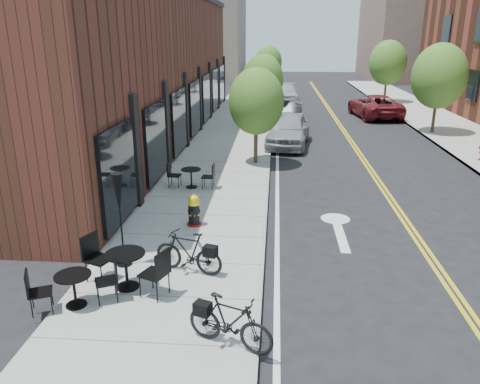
{
  "coord_description": "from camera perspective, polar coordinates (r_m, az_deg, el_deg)",
  "views": [
    {
      "loc": [
        0.19,
        -9.6,
        5.13
      ],
      "look_at": [
        -0.75,
        2.56,
        1.0
      ],
      "focal_mm": 35.0,
      "sensor_mm": 36.0,
      "label": 1
    }
  ],
  "objects": [
    {
      "name": "tree_near_b",
      "position": [
        26.73,
        2.77,
        13.5
      ],
      "size": [
        2.3,
        2.3,
        3.98
      ],
      "color": "#382B1E",
      "rests_on": "sidewalk_near"
    },
    {
      "name": "tree_near_c",
      "position": [
        34.71,
        3.18,
        14.38
      ],
      "size": [
        2.1,
        2.1,
        3.67
      ],
      "color": "#382B1E",
      "rests_on": "sidewalk_near"
    },
    {
      "name": "parked_car_c",
      "position": [
        38.81,
        5.64,
        11.98
      ],
      "size": [
        1.87,
        4.46,
        1.29
      ],
      "primitive_type": "imported",
      "rotation": [
        0.0,
        0.0,
        -0.02
      ],
      "color": "#B1B1B6",
      "rests_on": "ground"
    },
    {
      "name": "parked_car_a",
      "position": [
        22.69,
        5.91,
        7.55
      ],
      "size": [
        2.4,
        4.77,
        1.56
      ],
      "primitive_type": "imported",
      "rotation": [
        0.0,
        0.0,
        -0.13
      ],
      "color": "#999CA1",
      "rests_on": "ground"
    },
    {
      "name": "parked_car_far",
      "position": [
        31.85,
        16.08,
        10.05
      ],
      "size": [
        3.06,
        5.53,
        1.47
      ],
      "primitive_type": "imported",
      "rotation": [
        0.0,
        0.0,
        3.26
      ],
      "color": "maroon",
      "rests_on": "ground"
    },
    {
      "name": "tree_far_c",
      "position": [
        38.59,
        17.58,
        14.79
      ],
      "size": [
        2.8,
        2.8,
        4.62
      ],
      "color": "#382B1E",
      "rests_on": "sidewalk_far"
    },
    {
      "name": "fire_hydrant",
      "position": [
        12.88,
        -5.64,
        -2.25
      ],
      "size": [
        0.48,
        0.48,
        0.9
      ],
      "rotation": [
        0.0,
        0.0,
        0.26
      ],
      "color": "maroon",
      "rests_on": "sidewalk_near"
    },
    {
      "name": "patio_umbrella",
      "position": [
        10.56,
        -14.54,
        -1.0
      ],
      "size": [
        0.35,
        0.35,
        2.17
      ],
      "color": "black",
      "rests_on": "sidewalk_near"
    },
    {
      "name": "bistro_set_b",
      "position": [
        9.98,
        -13.74,
        -8.64
      ],
      "size": [
        1.93,
        1.16,
        1.03
      ],
      "rotation": [
        0.0,
        0.0,
        -0.38
      ],
      "color": "black",
      "rests_on": "sidewalk_near"
    },
    {
      "name": "bg_building_left",
      "position": [
        58.18,
        -3.9,
        18.53
      ],
      "size": [
        8.0,
        14.0,
        10.0
      ],
      "primitive_type": "cube",
      "color": "#726656",
      "rests_on": "ground"
    },
    {
      "name": "tree_far_b",
      "position": [
        27.03,
        23.13,
        12.86
      ],
      "size": [
        2.8,
        2.8,
        4.62
      ],
      "color": "#382B1E",
      "rests_on": "sidewalk_far"
    },
    {
      "name": "building_near",
      "position": [
        24.59,
        -11.78,
        14.52
      ],
      "size": [
        5.0,
        28.0,
        7.0
      ],
      "primitive_type": "cube",
      "color": "#442316",
      "rests_on": "ground"
    },
    {
      "name": "tree_near_a",
      "position": [
        18.79,
        1.99,
        10.97
      ],
      "size": [
        2.2,
        2.2,
        3.81
      ],
      "color": "#382B1E",
      "rests_on": "sidewalk_near"
    },
    {
      "name": "parked_car_b",
      "position": [
        26.97,
        5.71,
        9.32
      ],
      "size": [
        1.66,
        4.72,
        1.55
      ],
      "primitive_type": "imported",
      "rotation": [
        0.0,
        0.0,
        -0.0
      ],
      "color": "black",
      "rests_on": "ground"
    },
    {
      "name": "bistro_set_a",
      "position": [
        9.68,
        -19.59,
        -10.69
      ],
      "size": [
        1.63,
        1.05,
        0.87
      ],
      "rotation": [
        0.0,
        0.0,
        0.44
      ],
      "color": "black",
      "rests_on": "sidewalk_near"
    },
    {
      "name": "bicycle_right",
      "position": [
        8.05,
        -1.23,
        -15.59
      ],
      "size": [
        1.63,
        1.0,
        0.95
      ],
      "primitive_type": "imported",
      "rotation": [
        0.0,
        0.0,
        1.19
      ],
      "color": "black",
      "rests_on": "sidewalk_near"
    },
    {
      "name": "tree_near_d",
      "position": [
        42.68,
        3.46,
        15.53
      ],
      "size": [
        2.4,
        2.4,
        4.11
      ],
      "color": "#382B1E",
      "rests_on": "sidewalk_near"
    },
    {
      "name": "bicycle_left",
      "position": [
        10.38,
        -6.31,
        -7.28
      ],
      "size": [
        1.67,
        0.89,
        0.97
      ],
      "primitive_type": "imported",
      "rotation": [
        0.0,
        0.0,
        -1.86
      ],
      "color": "black",
      "rests_on": "sidewalk_near"
    },
    {
      "name": "ground",
      "position": [
        10.89,
        2.94,
        -9.43
      ],
      "size": [
        120.0,
        120.0,
        0.0
      ],
      "primitive_type": "plane",
      "color": "black",
      "rests_on": "ground"
    },
    {
      "name": "bg_building_right",
      "position": [
        61.67,
        20.33,
        18.42
      ],
      "size": [
        10.0,
        16.0,
        12.0
      ],
      "primitive_type": "cube",
      "color": "brown",
      "rests_on": "ground"
    },
    {
      "name": "sidewalk_near",
      "position": [
        20.37,
        -1.91,
        4.28
      ],
      "size": [
        4.0,
        70.0,
        0.12
      ],
      "primitive_type": "cube",
      "color": "#9E9B93",
      "rests_on": "ground"
    },
    {
      "name": "bistro_set_c",
      "position": [
        16.07,
        -5.97,
        2.03
      ],
      "size": [
        1.59,
        0.72,
        0.85
      ],
      "rotation": [
        0.0,
        0.0,
        -0.06
      ],
      "color": "black",
      "rests_on": "sidewalk_near"
    }
  ]
}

